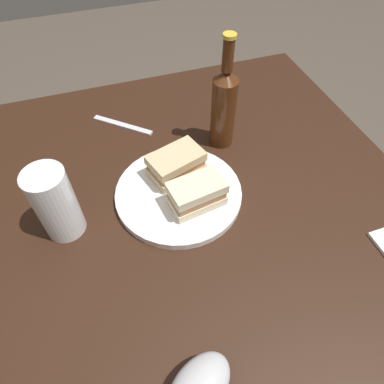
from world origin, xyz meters
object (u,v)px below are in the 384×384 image
object	(u,v)px
cider_bottle	(224,106)
sandwich_half_left	(197,194)
plate	(179,193)
sandwich_half_right	(176,164)
pint_glass	(57,207)
fork	(123,125)

from	to	relation	value
cider_bottle	sandwich_half_left	bearing A→B (deg)	-34.96
plate	cider_bottle	bearing A→B (deg)	131.63
plate	sandwich_half_right	size ratio (longest dim) A/B	2.06
sandwich_half_left	pint_glass	xyz separation A→B (m)	(-0.04, -0.28, 0.02)
sandwich_half_left	fork	world-z (taller)	sandwich_half_left
plate	sandwich_half_left	bearing A→B (deg)	30.01
plate	fork	world-z (taller)	plate
plate	sandwich_half_right	bearing A→B (deg)	167.67
pint_glass	cider_bottle	xyz separation A→B (m)	(-0.15, 0.42, 0.04)
pint_glass	sandwich_half_left	bearing A→B (deg)	81.91
sandwich_half_right	cider_bottle	xyz separation A→B (m)	(-0.09, 0.15, 0.07)
plate	fork	distance (m)	0.30
pint_glass	cider_bottle	distance (m)	0.45
cider_bottle	fork	size ratio (longest dim) A/B	1.61
plate	sandwich_half_left	world-z (taller)	sandwich_half_left
sandwich_half_left	cider_bottle	xyz separation A→B (m)	(-0.19, 0.13, 0.06)
plate	sandwich_half_right	distance (m)	0.07
cider_bottle	fork	world-z (taller)	cider_bottle
sandwich_half_left	plate	bearing A→B (deg)	-149.99
cider_bottle	plate	bearing A→B (deg)	-48.37
cider_bottle	fork	bearing A→B (deg)	-121.08
plate	fork	size ratio (longest dim) A/B	1.61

